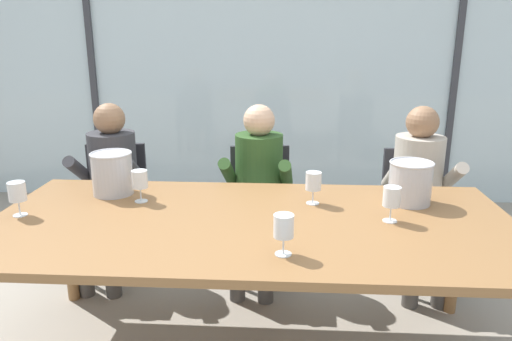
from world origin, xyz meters
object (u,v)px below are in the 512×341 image
at_px(person_beige_jumper, 420,186).
at_px(wine_glass_by_right_taster, 140,181).
at_px(dining_table, 252,231).
at_px(chair_center, 415,204).
at_px(ice_bucket_primary, 112,173).
at_px(wine_glass_center_pour, 313,182).
at_px(wine_glass_by_left_taster, 392,198).
at_px(chair_near_curtain, 116,197).
at_px(wine_glass_spare_empty, 17,193).
at_px(chair_left_of_center, 261,200).
at_px(person_olive_shirt, 258,183).
at_px(person_charcoal_jacket, 110,180).
at_px(ice_bucket_secondary, 410,182).
at_px(wine_glass_near_bucket, 284,228).

distance_m(person_beige_jumper, wine_glass_by_right_taster, 1.79).
distance_m(dining_table, wine_glass_by_right_taster, 0.68).
relative_size(chair_center, ice_bucket_primary, 3.66).
bearing_deg(wine_glass_center_pour, chair_center, 45.19).
bearing_deg(wine_glass_by_left_taster, chair_near_curtain, 149.95).
xyz_separation_m(wine_glass_by_right_taster, wine_glass_spare_empty, (-0.54, -0.24, 0.00)).
distance_m(chair_left_of_center, person_olive_shirt, 0.23).
bearing_deg(wine_glass_by_right_taster, dining_table, -20.40).
height_order(person_beige_jumper, wine_glass_by_left_taster, person_beige_jumper).
distance_m(chair_near_curtain, chair_center, 2.11).
bearing_deg(person_beige_jumper, chair_center, 81.91).
height_order(chair_center, wine_glass_by_right_taster, wine_glass_by_right_taster).
bearing_deg(wine_glass_by_left_taster, wine_glass_center_pour, 147.53).
bearing_deg(person_olive_shirt, person_charcoal_jacket, -176.43).
bearing_deg(person_beige_jumper, dining_table, -140.79).
distance_m(chair_near_curtain, wine_glass_center_pour, 1.61).
height_order(chair_near_curtain, wine_glass_center_pour, wine_glass_center_pour).
xyz_separation_m(ice_bucket_primary, wine_glass_center_pour, (1.12, -0.10, -0.01)).
relative_size(chair_left_of_center, wine_glass_spare_empty, 5.05).
xyz_separation_m(chair_left_of_center, person_beige_jumper, (1.05, -0.16, 0.17)).
relative_size(chair_center, wine_glass_spare_empty, 5.05).
bearing_deg(wine_glass_by_right_taster, person_beige_jumper, 21.13).
height_order(wine_glass_center_pour, wine_glass_by_right_taster, same).
distance_m(ice_bucket_secondary, wine_glass_spare_empty, 2.00).
bearing_deg(person_beige_jumper, ice_bucket_primary, -164.92).
height_order(person_beige_jumper, wine_glass_by_right_taster, person_beige_jumper).
bearing_deg(chair_left_of_center, wine_glass_by_left_taster, -63.04).
xyz_separation_m(ice_bucket_secondary, wine_glass_by_left_taster, (-0.15, -0.27, 0.00)).
relative_size(person_olive_shirt, wine_glass_spare_empty, 6.89).
distance_m(wine_glass_by_left_taster, wine_glass_spare_empty, 1.82).
xyz_separation_m(person_charcoal_jacket, wine_glass_near_bucket, (1.18, -1.24, 0.20)).
distance_m(dining_table, chair_near_curtain, 1.48).
height_order(chair_left_of_center, wine_glass_spare_empty, wine_glass_spare_empty).
distance_m(dining_table, ice_bucket_secondary, 0.89).
distance_m(person_beige_jumper, wine_glass_near_bucket, 1.53).
bearing_deg(wine_glass_near_bucket, ice_bucket_primary, 143.30).
relative_size(person_beige_jumper, wine_glass_spare_empty, 6.89).
distance_m(person_charcoal_jacket, ice_bucket_secondary, 1.94).
bearing_deg(wine_glass_center_pour, person_charcoal_jacket, 155.23).
distance_m(wine_glass_center_pour, wine_glass_spare_empty, 1.49).
bearing_deg(wine_glass_spare_empty, chair_near_curtain, 84.21).
relative_size(chair_near_curtain, wine_glass_by_left_taster, 5.05).
relative_size(chair_left_of_center, chair_center, 1.00).
distance_m(dining_table, wine_glass_spare_empty, 1.17).
height_order(person_olive_shirt, wine_glass_by_right_taster, person_olive_shirt).
height_order(chair_center, wine_glass_by_left_taster, wine_glass_by_left_taster).
bearing_deg(ice_bucket_secondary, chair_near_curtain, 158.95).
relative_size(person_charcoal_jacket, wine_glass_by_left_taster, 6.89).
height_order(dining_table, person_olive_shirt, person_olive_shirt).
height_order(dining_table, ice_bucket_secondary, ice_bucket_secondary).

